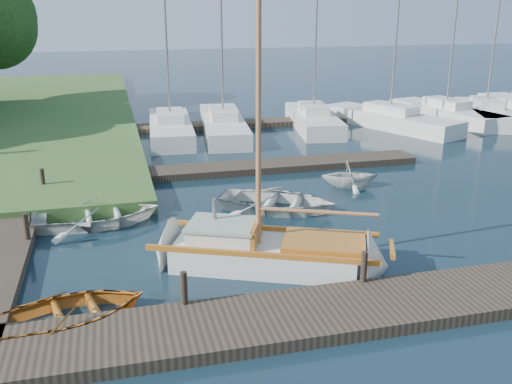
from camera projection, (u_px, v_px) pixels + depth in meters
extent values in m
plane|color=black|center=(256.00, 227.00, 18.67)|extent=(160.00, 160.00, 0.00)
cube|color=black|center=(321.00, 314.00, 13.10)|extent=(18.00, 2.20, 0.30)
cube|color=black|center=(3.00, 223.00, 18.57)|extent=(2.20, 18.00, 0.30)
cube|color=black|center=(263.00, 167.00, 25.08)|extent=(14.00, 1.60, 0.30)
cube|color=black|center=(347.00, 119.00, 35.71)|extent=(30.00, 1.60, 0.30)
cylinder|color=black|center=(184.00, 288.00, 13.14)|extent=(0.16, 0.16, 0.80)
cylinder|color=black|center=(364.00, 267.00, 14.20)|extent=(0.16, 0.16, 0.80)
cylinder|color=black|center=(26.00, 226.00, 16.79)|extent=(0.16, 0.16, 0.80)
cylinder|color=black|center=(43.00, 179.00, 21.40)|extent=(0.16, 0.16, 0.80)
cube|color=silver|center=(265.00, 258.00, 15.83)|extent=(5.38, 3.85, 0.90)
cone|color=silver|center=(377.00, 266.00, 15.35)|extent=(1.98, 2.32, 1.96)
cone|color=silver|center=(163.00, 251.00, 16.29)|extent=(1.71, 2.20, 1.96)
cube|color=#935611|center=(270.00, 228.00, 16.55)|extent=(5.72, 2.62, 0.14)
cube|color=#935611|center=(260.00, 255.00, 14.79)|extent=(5.72, 2.62, 0.14)
cube|color=#935611|center=(392.00, 249.00, 15.13)|extent=(0.56, 1.05, 0.14)
cube|color=silver|center=(223.00, 233.00, 15.80)|extent=(2.21, 2.01, 0.44)
cube|color=#8CA38B|center=(223.00, 224.00, 15.73)|extent=(2.34, 2.14, 0.08)
cube|color=#935611|center=(257.00, 232.00, 15.63)|extent=(0.68, 1.33, 0.60)
cylinder|color=slate|center=(214.00, 209.00, 15.95)|extent=(0.12, 0.12, 0.60)
cube|color=#935611|center=(324.00, 243.00, 15.40)|extent=(2.62, 2.26, 0.20)
cylinder|color=brown|center=(259.00, 89.00, 14.41)|extent=(0.14, 0.14, 8.40)
cylinder|color=brown|center=(318.00, 212.00, 15.15)|extent=(2.97, 1.39, 0.10)
imported|color=#935611|center=(69.00, 309.00, 12.91)|extent=(4.03, 3.31, 0.73)
imported|color=silver|center=(96.00, 212.00, 18.77)|extent=(4.32, 3.24, 0.85)
imported|color=silver|center=(277.00, 199.00, 20.05)|extent=(5.03, 4.61, 0.85)
imported|color=silver|center=(350.00, 173.00, 22.60)|extent=(2.58, 2.34, 1.17)
cube|color=silver|center=(170.00, 128.00, 31.41)|extent=(2.80, 8.45, 0.90)
cube|color=silver|center=(170.00, 116.00, 31.19)|extent=(1.61, 3.01, 0.50)
cylinder|color=slate|center=(166.00, 32.00, 29.81)|extent=(0.12, 0.12, 9.38)
cube|color=silver|center=(223.00, 125.00, 32.25)|extent=(3.26, 9.59, 0.90)
cube|color=silver|center=(223.00, 113.00, 32.03)|extent=(1.77, 3.43, 0.50)
cylinder|color=slate|center=(221.00, 22.00, 30.51)|extent=(0.12, 0.12, 10.29)
cube|color=silver|center=(313.00, 120.00, 33.63)|extent=(3.43, 8.18, 0.90)
cube|color=silver|center=(314.00, 108.00, 33.41)|extent=(1.82, 2.96, 0.50)
cylinder|color=slate|center=(317.00, 4.00, 31.59)|extent=(0.12, 0.12, 12.14)
cube|color=silver|center=(390.00, 120.00, 33.65)|extent=(5.63, 8.98, 0.90)
cube|color=silver|center=(391.00, 108.00, 33.43)|extent=(2.55, 3.40, 0.50)
cylinder|color=slate|center=(397.00, 25.00, 31.97)|extent=(0.12, 0.12, 9.89)
cube|color=silver|center=(446.00, 114.00, 35.54)|extent=(3.81, 8.54, 0.90)
cube|color=silver|center=(447.00, 103.00, 35.33)|extent=(1.95, 3.11, 0.50)
cylinder|color=slate|center=(454.00, 31.00, 33.99)|extent=(0.12, 0.12, 9.08)
cube|color=silver|center=(485.00, 114.00, 35.62)|extent=(4.90, 8.21, 0.90)
cube|color=silver|center=(487.00, 103.00, 35.40)|extent=(2.30, 3.10, 0.50)
cylinder|color=slate|center=(495.00, 39.00, 34.20)|extent=(0.12, 0.12, 8.21)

